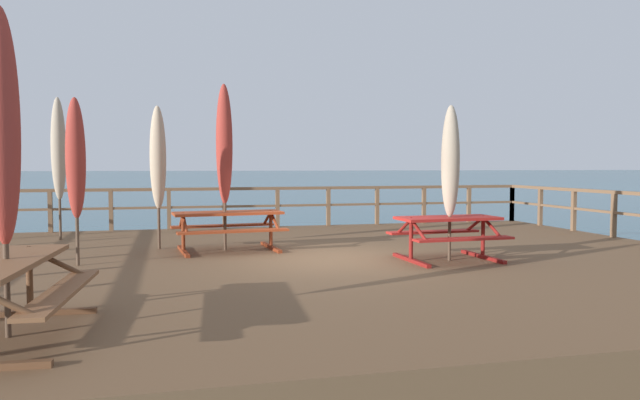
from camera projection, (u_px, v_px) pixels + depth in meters
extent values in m
plane|color=#2D5B6B|center=(332.00, 303.00, 10.69)|extent=(600.00, 600.00, 0.00)
cube|color=brown|center=(332.00, 281.00, 10.67)|extent=(14.61, 11.61, 0.81)
cube|color=brown|center=(277.00, 188.00, 16.07)|extent=(14.31, 0.09, 0.08)
cube|color=brown|center=(278.00, 206.00, 16.09)|extent=(14.31, 0.07, 0.06)
cube|color=brown|center=(50.00, 212.00, 14.72)|extent=(0.10, 0.10, 1.05)
cube|color=brown|center=(111.00, 210.00, 15.06)|extent=(0.10, 0.10, 1.05)
cube|color=brown|center=(169.00, 209.00, 15.41)|extent=(0.10, 0.10, 1.05)
cube|color=brown|center=(224.00, 209.00, 15.75)|extent=(0.10, 0.10, 1.05)
cube|color=brown|center=(278.00, 208.00, 16.10)|extent=(0.10, 0.10, 1.05)
cube|color=brown|center=(328.00, 207.00, 16.44)|extent=(0.10, 0.10, 1.05)
cube|color=brown|center=(377.00, 206.00, 16.79)|extent=(0.10, 0.10, 1.05)
cube|color=brown|center=(424.00, 205.00, 17.13)|extent=(0.10, 0.10, 1.05)
cube|color=brown|center=(469.00, 204.00, 17.48)|extent=(0.10, 0.10, 1.05)
cube|color=brown|center=(512.00, 204.00, 17.82)|extent=(0.10, 0.10, 1.05)
cube|color=brown|center=(614.00, 215.00, 13.71)|extent=(0.10, 0.10, 1.05)
cube|color=brown|center=(574.00, 210.00, 15.08)|extent=(0.10, 0.10, 1.05)
cube|color=brown|center=(540.00, 207.00, 16.45)|extent=(0.10, 0.10, 1.05)
cube|color=brown|center=(512.00, 204.00, 17.82)|extent=(0.10, 0.10, 1.05)
cube|color=#993819|center=(228.00, 213.00, 11.54)|extent=(2.14, 0.96, 0.05)
cube|color=#993819|center=(234.00, 231.00, 11.03)|extent=(2.10, 0.48, 0.04)
cube|color=#993819|center=(223.00, 226.00, 12.09)|extent=(2.10, 0.48, 0.04)
cube|color=maroon|center=(184.00, 251.00, 11.30)|extent=(0.21, 1.40, 0.06)
cylinder|color=maroon|center=(183.00, 234.00, 11.28)|extent=(0.07, 0.07, 0.74)
cylinder|color=maroon|center=(185.00, 223.00, 11.00)|extent=(0.12, 0.63, 0.37)
cylinder|color=maroon|center=(181.00, 221.00, 11.53)|extent=(0.12, 0.63, 0.37)
cube|color=maroon|center=(271.00, 247.00, 11.87)|extent=(0.21, 1.40, 0.06)
cylinder|color=maroon|center=(271.00, 230.00, 11.85)|extent=(0.07, 0.07, 0.74)
cylinder|color=maroon|center=(274.00, 221.00, 11.58)|extent=(0.12, 0.63, 0.37)
cylinder|color=maroon|center=(267.00, 218.00, 12.10)|extent=(0.12, 0.63, 0.37)
cube|color=brown|center=(62.00, 292.00, 5.74)|extent=(0.43, 2.21, 0.04)
cube|color=brown|center=(31.00, 313.00, 6.56)|extent=(1.40, 0.18, 0.06)
cylinder|color=brown|center=(30.00, 282.00, 6.54)|extent=(0.07, 0.07, 0.74)
cylinder|color=brown|center=(56.00, 262.00, 6.58)|extent=(0.63, 0.10, 0.37)
cylinder|color=brown|center=(2.00, 263.00, 6.48)|extent=(0.63, 0.10, 0.37)
cube|color=maroon|center=(448.00, 218.00, 10.40)|extent=(1.79, 0.83, 0.05)
cube|color=maroon|center=(464.00, 239.00, 9.88)|extent=(1.78, 0.35, 0.04)
cube|color=maroon|center=(433.00, 232.00, 10.95)|extent=(1.78, 0.35, 0.04)
cube|color=maroon|center=(411.00, 260.00, 10.24)|extent=(0.13, 1.40, 0.06)
cylinder|color=maroon|center=(411.00, 241.00, 10.22)|extent=(0.07, 0.07, 0.74)
cylinder|color=maroon|center=(418.00, 230.00, 9.94)|extent=(0.08, 0.63, 0.37)
cylinder|color=maroon|center=(404.00, 226.00, 10.48)|extent=(0.08, 0.63, 0.37)
cube|color=maroon|center=(483.00, 257.00, 10.63)|extent=(0.13, 1.40, 0.06)
cylinder|color=maroon|center=(483.00, 238.00, 10.61)|extent=(0.07, 0.07, 0.74)
cylinder|color=maroon|center=(492.00, 227.00, 10.33)|extent=(0.08, 0.63, 0.37)
cylinder|color=maroon|center=(475.00, 224.00, 10.87)|extent=(0.08, 0.63, 0.37)
cylinder|color=#4C3828|center=(225.00, 172.00, 11.54)|extent=(0.06, 0.06, 3.07)
ellipsoid|color=#A33328|center=(224.00, 144.00, 11.51)|extent=(0.32, 0.32, 2.34)
cylinder|color=maroon|center=(224.00, 153.00, 11.52)|extent=(0.21, 0.21, 0.05)
cone|color=#4C3828|center=(224.00, 89.00, 11.45)|extent=(0.10, 0.10, 0.14)
cylinder|color=#4C3828|center=(4.00, 183.00, 5.65)|extent=(0.06, 0.06, 3.00)
ellipsoid|color=#A33328|center=(2.00, 127.00, 5.61)|extent=(0.32, 0.32, 2.28)
cylinder|color=maroon|center=(3.00, 145.00, 5.62)|extent=(0.21, 0.21, 0.05)
cylinder|color=#4C3828|center=(450.00, 187.00, 10.32)|extent=(0.06, 0.06, 2.57)
ellipsoid|color=tan|center=(450.00, 161.00, 10.29)|extent=(0.32, 0.32, 1.95)
cylinder|color=#685B4C|center=(450.00, 170.00, 10.30)|extent=(0.21, 0.21, 0.05)
cone|color=#4C3828|center=(451.00, 109.00, 10.24)|extent=(0.10, 0.10, 0.14)
cylinder|color=#4C3828|center=(76.00, 186.00, 9.79)|extent=(0.06, 0.06, 2.64)
ellipsoid|color=#A33328|center=(76.00, 158.00, 9.76)|extent=(0.32, 0.32, 2.00)
cylinder|color=maroon|center=(76.00, 167.00, 9.77)|extent=(0.21, 0.21, 0.05)
cone|color=#4C3828|center=(74.00, 102.00, 9.71)|extent=(0.10, 0.10, 0.14)
cylinder|color=#4C3828|center=(158.00, 182.00, 11.76)|extent=(0.06, 0.06, 2.70)
ellipsoid|color=tan|center=(158.00, 157.00, 11.74)|extent=(0.32, 0.32, 2.05)
cylinder|color=#71614F|center=(158.00, 165.00, 11.75)|extent=(0.21, 0.21, 0.05)
cone|color=#4C3828|center=(157.00, 110.00, 11.68)|extent=(0.10, 0.10, 0.14)
cylinder|color=#4C3828|center=(59.00, 173.00, 13.21)|extent=(0.06, 0.06, 3.01)
ellipsoid|color=tan|center=(58.00, 149.00, 13.18)|extent=(0.32, 0.32, 2.29)
cylinder|color=#685B4C|center=(59.00, 156.00, 13.19)|extent=(0.21, 0.21, 0.05)
cone|color=#4C3828|center=(57.00, 102.00, 13.12)|extent=(0.10, 0.10, 0.14)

